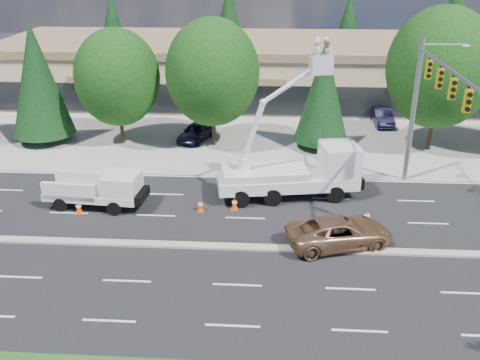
# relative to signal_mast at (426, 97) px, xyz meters

# --- Properties ---
(ground) EXTENTS (140.00, 140.00, 0.00)m
(ground) POSITION_rel_signal_mast_xyz_m (-10.03, -7.04, -6.06)
(ground) COLOR black
(ground) RESTS_ON ground
(concrete_apron) EXTENTS (140.00, 22.00, 0.01)m
(concrete_apron) POSITION_rel_signal_mast_xyz_m (-10.03, 12.96, -6.05)
(concrete_apron) COLOR gray
(concrete_apron) RESTS_ON ground
(road_median) EXTENTS (120.00, 0.55, 0.12)m
(road_median) POSITION_rel_signal_mast_xyz_m (-10.03, -7.04, -6.00)
(road_median) COLOR gray
(road_median) RESTS_ON ground
(strip_mall) EXTENTS (50.40, 15.40, 5.50)m
(strip_mall) POSITION_rel_signal_mast_xyz_m (-10.03, 22.93, -3.23)
(strip_mall) COLOR tan
(strip_mall) RESTS_ON ground
(tree_front_b) EXTENTS (4.58, 4.58, 9.04)m
(tree_front_b) POSITION_rel_signal_mast_xyz_m (-26.03, 7.96, -1.21)
(tree_front_b) COLOR #332114
(tree_front_b) RESTS_ON ground
(tree_front_c) EXTENTS (6.23, 6.23, 8.64)m
(tree_front_c) POSITION_rel_signal_mast_xyz_m (-20.03, 7.96, -1.00)
(tree_front_c) COLOR #332114
(tree_front_c) RESTS_ON ground
(tree_front_d) EXTENTS (6.80, 6.80, 9.43)m
(tree_front_d) POSITION_rel_signal_mast_xyz_m (-13.03, 7.96, -0.54)
(tree_front_d) COLOR #332114
(tree_front_d) RESTS_ON ground
(tree_front_e) EXTENTS (3.98, 3.98, 7.85)m
(tree_front_e) POSITION_rel_signal_mast_xyz_m (-5.03, 7.96, -1.84)
(tree_front_e) COLOR #332114
(tree_front_e) RESTS_ON ground
(tree_front_f) EXTENTS (7.44, 7.44, 10.33)m
(tree_front_f) POSITION_rel_signal_mast_xyz_m (2.97, 7.96, -0.01)
(tree_front_f) COLOR #332114
(tree_front_f) RESTS_ON ground
(tree_back_a) EXTENTS (4.44, 4.44, 8.76)m
(tree_back_a) POSITION_rel_signal_mast_xyz_m (-28.03, 34.96, -1.36)
(tree_back_a) COLOR #332114
(tree_back_a) RESTS_ON ground
(tree_back_b) EXTENTS (5.07, 5.07, 10.00)m
(tree_back_b) POSITION_rel_signal_mast_xyz_m (-14.03, 34.96, -0.69)
(tree_back_b) COLOR #332114
(tree_back_b) RESTS_ON ground
(tree_back_c) EXTENTS (4.58, 4.58, 9.03)m
(tree_back_c) POSITION_rel_signal_mast_xyz_m (-0.03, 34.96, -1.21)
(tree_back_c) COLOR #332114
(tree_back_c) RESTS_ON ground
(tree_back_d) EXTENTS (5.64, 5.64, 11.12)m
(tree_back_d) POSITION_rel_signal_mast_xyz_m (11.97, 34.96, -0.09)
(tree_back_d) COLOR #332114
(tree_back_d) RESTS_ON ground
(signal_mast) EXTENTS (2.76, 10.16, 9.00)m
(signal_mast) POSITION_rel_signal_mast_xyz_m (0.00, 0.00, 0.00)
(signal_mast) COLOR gray
(signal_mast) RESTS_ON ground
(utility_pickup) EXTENTS (5.60, 2.50, 2.09)m
(utility_pickup) POSITION_rel_signal_mast_xyz_m (-18.41, -2.88, -5.20)
(utility_pickup) COLOR silver
(utility_pickup) RESTS_ON ground
(bucket_truck) EXTENTS (8.59, 3.86, 9.36)m
(bucket_truck) POSITION_rel_signal_mast_xyz_m (-7.06, -0.73, -4.11)
(bucket_truck) COLOR silver
(bucket_truck) RESTS_ON ground
(traffic_cone_a) EXTENTS (0.40, 0.40, 0.70)m
(traffic_cone_a) POSITION_rel_signal_mast_xyz_m (-19.43, -3.79, -5.72)
(traffic_cone_a) COLOR #EE4407
(traffic_cone_a) RESTS_ON ground
(traffic_cone_b) EXTENTS (0.40, 0.40, 0.70)m
(traffic_cone_b) POSITION_rel_signal_mast_xyz_m (-12.60, -3.12, -5.72)
(traffic_cone_b) COLOR #EE4407
(traffic_cone_b) RESTS_ON ground
(traffic_cone_c) EXTENTS (0.40, 0.40, 0.70)m
(traffic_cone_c) POSITION_rel_signal_mast_xyz_m (-10.69, -2.75, -5.72)
(traffic_cone_c) COLOR #EE4407
(traffic_cone_c) RESTS_ON ground
(traffic_cone_d) EXTENTS (0.40, 0.40, 0.70)m
(traffic_cone_d) POSITION_rel_signal_mast_xyz_m (-3.37, -3.93, -5.72)
(traffic_cone_d) COLOR #EE4407
(traffic_cone_d) RESTS_ON ground
(minivan) EXTENTS (5.78, 3.83, 1.47)m
(minivan) POSITION_rel_signal_mast_xyz_m (-5.16, -6.44, -5.32)
(minivan) COLOR #936747
(minivan) RESTS_ON ground
(parked_car_west) EXTENTS (2.99, 4.49, 1.42)m
(parked_car_west) POSITION_rel_signal_mast_xyz_m (-14.47, 8.96, -5.35)
(parked_car_west) COLOR black
(parked_car_west) RESTS_ON ground
(parked_car_east) EXTENTS (1.48, 4.13, 1.35)m
(parked_car_east) POSITION_rel_signal_mast_xyz_m (0.61, 13.96, -5.38)
(parked_car_east) COLOR black
(parked_car_east) RESTS_ON ground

